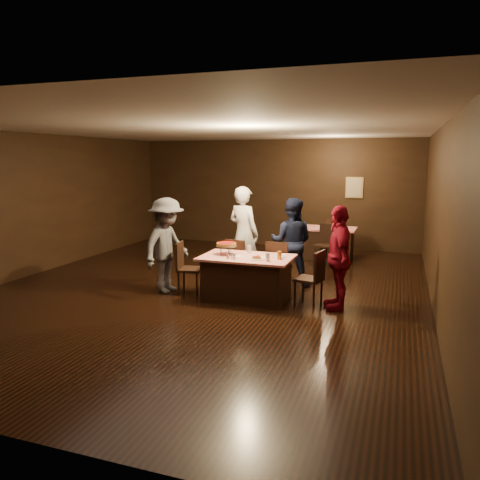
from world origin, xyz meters
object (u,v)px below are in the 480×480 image
at_px(chair_far_right, 279,265).
at_px(diner_navy_hoodie, 291,242).
at_px(back_table, 329,243).
at_px(chair_end_left, 190,268).
at_px(chair_far_left, 239,262).
at_px(glass_amber, 279,255).
at_px(chair_back_far, 332,236).
at_px(diner_white_jacket, 244,234).
at_px(chair_end_right, 309,278).
at_px(plate_empty, 279,256).
at_px(chair_back_near, 324,244).
at_px(diner_grey_knit, 167,245).
at_px(diner_red_shirt, 338,258).
at_px(pizza_stand, 226,244).
at_px(main_table, 247,278).
at_px(glass_back, 249,249).
at_px(glass_front_right, 268,257).

xyz_separation_m(chair_far_right, diner_navy_hoodie, (0.13, 0.43, 0.38)).
relative_size(back_table, chair_end_left, 1.37).
xyz_separation_m(chair_far_left, glass_amber, (1.00, -0.80, 0.37)).
height_order(chair_back_far, diner_white_jacket, diner_white_jacket).
relative_size(chair_end_right, chair_back_far, 1.00).
distance_m(chair_end_left, plate_empty, 1.68).
bearing_deg(chair_end_right, chair_back_near, -163.25).
bearing_deg(diner_white_jacket, plate_empty, 154.52).
height_order(chair_back_near, chair_back_far, same).
relative_size(diner_grey_knit, diner_red_shirt, 1.02).
relative_size(pizza_stand, glass_amber, 2.71).
xyz_separation_m(chair_far_right, chair_back_far, (0.45, 3.81, 0.00)).
distance_m(main_table, chair_back_near, 3.37).
xyz_separation_m(chair_end_left, chair_end_right, (2.20, 0.00, 0.00)).
distance_m(chair_back_far, glass_back, 4.37).
height_order(diner_red_shirt, pizza_stand, diner_red_shirt).
distance_m(back_table, diner_red_shirt, 4.06).
bearing_deg(chair_end_left, pizza_stand, -95.57).
relative_size(chair_end_right, plate_empty, 3.80).
xyz_separation_m(main_table, back_table, (0.85, 3.96, 0.00)).
distance_m(chair_back_near, diner_grey_knit, 4.09).
bearing_deg(chair_back_near, main_table, -90.31).
distance_m(diner_white_jacket, diner_red_shirt, 2.41).
xyz_separation_m(main_table, chair_back_far, (0.85, 4.56, 0.09)).
xyz_separation_m(back_table, pizza_stand, (-1.25, -3.91, 0.57)).
relative_size(chair_back_near, pizza_stand, 2.50).
xyz_separation_m(chair_end_left, diner_navy_hoodie, (1.63, 1.18, 0.38)).
distance_m(back_table, glass_front_right, 4.26).
bearing_deg(glass_front_right, chair_back_near, 83.56).
xyz_separation_m(diner_navy_hoodie, glass_front_right, (-0.08, -1.43, -0.02)).
height_order(back_table, chair_far_left, chair_far_left).
relative_size(chair_end_left, plate_empty, 3.80).
xyz_separation_m(chair_end_left, diner_red_shirt, (2.68, -0.00, 0.38)).
xyz_separation_m(chair_end_right, diner_white_jacket, (-1.58, 1.24, 0.49)).
xyz_separation_m(chair_far_right, chair_back_near, (0.45, 2.51, 0.00)).
bearing_deg(back_table, chair_end_left, -116.15).
relative_size(chair_far_right, glass_amber, 6.79).
xyz_separation_m(chair_back_far, diner_white_jacket, (-1.33, -3.32, 0.49)).
distance_m(plate_empty, glass_front_right, 0.42).
relative_size(main_table, back_table, 1.23).
distance_m(diner_white_jacket, plate_empty, 1.51).
height_order(main_table, diner_red_shirt, diner_red_shirt).
distance_m(diner_white_jacket, diner_grey_knit, 1.66).
bearing_deg(diner_grey_knit, main_table, -78.45).
relative_size(plate_empty, glass_back, 1.79).
distance_m(chair_end_right, pizza_stand, 1.57).
bearing_deg(chair_end_right, pizza_stand, -79.59).
height_order(chair_far_left, glass_amber, chair_far_left).
relative_size(plate_empty, glass_front_right, 1.79).
bearing_deg(diner_white_jacket, diner_navy_hoodie, -162.62).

